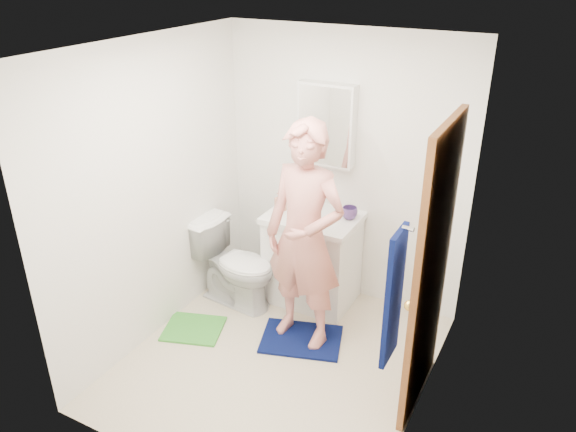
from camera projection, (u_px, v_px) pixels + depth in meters
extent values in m
cube|color=beige|center=(278.00, 361.00, 4.43)|extent=(2.20, 2.40, 0.02)
cube|color=white|center=(275.00, 44.00, 3.39)|extent=(2.20, 2.40, 0.02)
cube|color=white|center=(344.00, 170.00, 4.87)|extent=(2.20, 0.02, 2.40)
cube|color=white|center=(165.00, 314.00, 2.94)|extent=(2.20, 0.02, 2.40)
cube|color=white|center=(153.00, 194.00, 4.38)|extent=(0.02, 2.40, 2.40)
cube|color=white|center=(435.00, 261.00, 3.44)|extent=(0.02, 2.40, 2.40)
cube|color=white|center=(312.00, 260.00, 5.04)|extent=(0.75, 0.55, 0.80)
cube|color=white|center=(313.00, 218.00, 4.86)|extent=(0.79, 0.59, 0.05)
cylinder|color=white|center=(313.00, 216.00, 4.86)|extent=(0.40, 0.40, 0.03)
cylinder|color=silver|center=(322.00, 201.00, 4.97)|extent=(0.03, 0.03, 0.12)
cube|color=white|center=(327.00, 125.00, 4.71)|extent=(0.50, 0.12, 0.70)
cube|color=white|center=(323.00, 126.00, 4.66)|extent=(0.46, 0.01, 0.66)
cube|color=brown|center=(431.00, 273.00, 3.65)|extent=(0.05, 0.80, 2.05)
sphere|color=gold|center=(410.00, 306.00, 3.45)|extent=(0.07, 0.07, 0.07)
cube|color=#071046|center=(394.00, 297.00, 3.00)|extent=(0.03, 0.24, 0.80)
cylinder|color=silver|center=(408.00, 229.00, 2.80)|extent=(0.06, 0.02, 0.02)
imported|color=white|center=(236.00, 264.00, 5.01)|extent=(0.81, 0.51, 0.78)
cube|color=#071046|center=(301.00, 339.00, 4.64)|extent=(0.76, 0.64, 0.02)
cube|color=green|center=(194.00, 329.00, 4.77)|extent=(0.58, 0.54, 0.02)
imported|color=tan|center=(281.00, 201.00, 4.91)|extent=(0.10, 0.10, 0.17)
imported|color=#52387B|center=(350.00, 213.00, 4.77)|extent=(0.17, 0.17, 0.11)
imported|color=tan|center=(305.00, 237.00, 4.28)|extent=(0.71, 0.51, 1.84)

